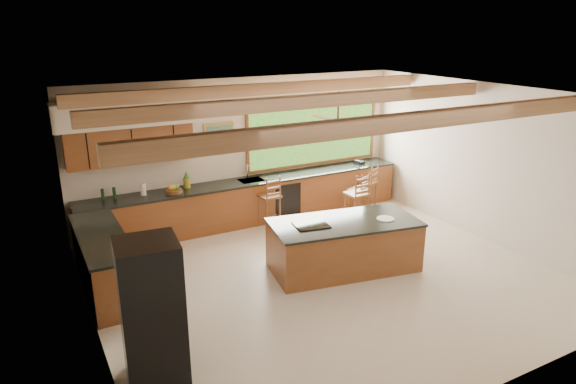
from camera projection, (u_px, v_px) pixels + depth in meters
ground at (325, 277)px, 8.54m from camera, size 7.20×7.20×0.00m
room_shell at (298, 141)px, 8.32m from camera, size 7.27×6.54×3.02m
counter_run at (222, 213)px, 10.14m from camera, size 7.12×3.10×1.26m
island at (344, 245)px, 8.74m from camera, size 2.65×1.58×0.89m
refrigerator at (152, 312)px, 5.86m from camera, size 0.75×0.73×1.76m
bar_stool_a at (270, 197)px, 10.42m from camera, size 0.43×0.43×1.12m
bar_stool_b at (358, 195)px, 10.50m from camera, size 0.42×0.42×1.15m
bar_stool_c at (369, 183)px, 11.56m from camera, size 0.49×0.49×1.03m
bar_stool_d at (360, 191)px, 11.03m from camera, size 0.47×0.47×1.01m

